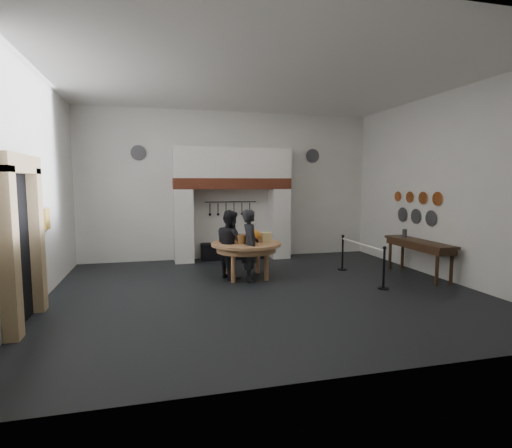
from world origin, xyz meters
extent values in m
cube|color=black|center=(0.00, 0.00, 0.00)|extent=(9.00, 8.00, 0.02)
cube|color=silver|center=(0.00, 0.00, 4.50)|extent=(9.00, 8.00, 0.02)
cube|color=silver|center=(0.00, 4.00, 2.25)|extent=(9.00, 0.02, 4.50)
cube|color=silver|center=(0.00, -4.00, 2.25)|extent=(9.00, 0.02, 4.50)
cube|color=silver|center=(-4.50, 0.00, 2.25)|extent=(0.02, 8.00, 4.50)
cube|color=silver|center=(4.50, 0.00, 2.25)|extent=(0.02, 8.00, 4.50)
cube|color=silver|center=(-1.48, 3.65, 1.07)|extent=(0.55, 0.70, 2.15)
cube|color=silver|center=(1.48, 3.65, 1.07)|extent=(0.55, 0.70, 2.15)
cube|color=#9E442B|center=(0.00, 3.65, 2.31)|extent=(3.50, 0.72, 0.32)
cube|color=silver|center=(0.00, 3.65, 2.92)|extent=(3.50, 0.70, 0.90)
cube|color=black|center=(0.00, 3.72, 0.25)|extent=(1.90, 0.45, 0.50)
cylinder|color=black|center=(0.00, 3.92, 1.75)|extent=(1.60, 0.02, 0.02)
cube|color=black|center=(-4.47, -1.00, 1.25)|extent=(0.04, 1.10, 2.50)
cube|color=tan|center=(-4.38, -1.70, 1.30)|extent=(0.22, 0.30, 2.60)
cube|color=tan|center=(-4.38, -0.30, 1.30)|extent=(0.22, 0.30, 2.60)
cube|color=tan|center=(-4.38, -1.00, 2.65)|extent=(0.22, 1.70, 0.30)
cube|color=gold|center=(-4.45, 0.80, 1.60)|extent=(0.05, 0.34, 0.44)
cylinder|color=tan|center=(-0.12, 1.27, 0.84)|extent=(1.83, 1.83, 0.07)
ellipsoid|color=orange|center=(0.08, 1.37, 1.03)|extent=(0.36, 0.36, 0.31)
cube|color=#E3CF88|center=(0.38, 1.22, 0.99)|extent=(0.22, 0.22, 0.24)
cube|color=#FFDC98|center=(0.36, 1.52, 0.97)|extent=(0.18, 0.18, 0.20)
cone|color=#9C5D39|center=(-0.27, 1.12, 0.98)|extent=(0.34, 0.34, 0.22)
ellipsoid|color=#9F6638|center=(-0.22, 1.62, 0.94)|extent=(0.31, 0.18, 0.13)
imported|color=black|center=(-0.10, 0.91, 0.86)|extent=(0.46, 0.66, 1.72)
imported|color=black|center=(-0.50, 1.31, 0.84)|extent=(0.84, 0.96, 1.69)
cube|color=#392314|center=(4.10, 0.35, 0.87)|extent=(0.55, 2.20, 0.06)
cylinder|color=#4C4D51|center=(4.10, 0.95, 1.01)|extent=(0.12, 0.12, 0.22)
cylinder|color=#C6662D|center=(4.46, 0.20, 1.95)|extent=(0.03, 0.34, 0.34)
cylinder|color=#C6662D|center=(4.46, 0.75, 1.95)|extent=(0.03, 0.32, 0.32)
cylinder|color=#C6662D|center=(4.46, 1.30, 1.95)|extent=(0.03, 0.30, 0.30)
cylinder|color=#C6662D|center=(4.46, 1.85, 1.95)|extent=(0.03, 0.28, 0.28)
cylinder|color=#4C4C51|center=(4.46, 0.40, 1.45)|extent=(0.03, 0.40, 0.40)
cylinder|color=#4C4C51|center=(4.46, 1.00, 1.45)|extent=(0.03, 0.40, 0.40)
cylinder|color=#4C4C51|center=(4.46, 1.60, 1.45)|extent=(0.03, 0.40, 0.40)
cylinder|color=#4C4C51|center=(-2.70, 3.96, 3.20)|extent=(0.44, 0.03, 0.44)
cylinder|color=#4C4C51|center=(2.70, 3.96, 3.20)|extent=(0.44, 0.03, 0.44)
cylinder|color=black|center=(2.58, -0.53, 0.45)|extent=(0.05, 0.05, 0.90)
cylinder|color=black|center=(2.58, 1.47, 0.45)|extent=(0.05, 0.05, 0.90)
cylinder|color=white|center=(2.58, 0.47, 0.85)|extent=(0.04, 2.00, 0.04)
camera|label=1|loc=(-2.28, -8.21, 2.36)|focal=28.00mm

